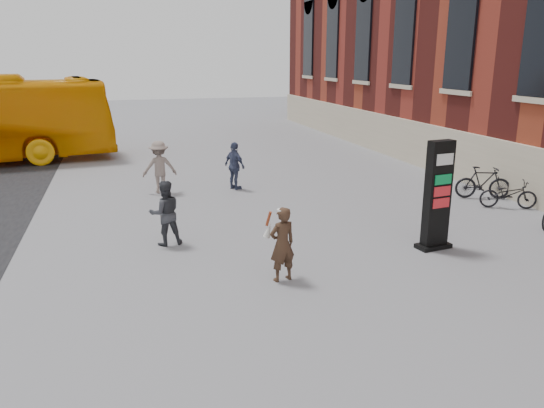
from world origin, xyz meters
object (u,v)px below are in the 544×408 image
object	(u,v)px
woman	(282,243)
pedestrian_b	(159,167)
bike_6	(508,194)
bike_7	(483,183)
pedestrian_c	(235,166)
info_pylon	(437,196)
pedestrian_a	(165,213)

from	to	relation	value
woman	pedestrian_b	xyz separation A→B (m)	(-1.79, 8.06, 0.07)
pedestrian_b	woman	bearing A→B (deg)	99.80
bike_6	bike_7	distance (m)	1.20
pedestrian_c	bike_6	distance (m)	8.69
info_pylon	pedestrian_a	world-z (taller)	info_pylon
info_pylon	pedestrian_b	world-z (taller)	info_pylon
woman	pedestrian_b	world-z (taller)	pedestrian_b
info_pylon	woman	bearing A→B (deg)	-176.76
woman	pedestrian_b	distance (m)	8.26
pedestrian_a	bike_6	bearing A→B (deg)	175.65
woman	bike_6	size ratio (longest dim) A/B	0.95
info_pylon	bike_7	size ratio (longest dim) A/B	1.49
pedestrian_b	pedestrian_a	bearing A→B (deg)	84.30
woman	info_pylon	bearing A→B (deg)	177.72
pedestrian_a	pedestrian_b	bearing A→B (deg)	-99.71
pedestrian_a	pedestrian_c	xyz separation A→B (m)	(2.77, 5.02, 0.02)
pedestrian_a	pedestrian_c	world-z (taller)	pedestrian_c
pedestrian_b	bike_7	bearing A→B (deg)	157.09
info_pylon	pedestrian_c	bearing A→B (deg)	107.05
woman	pedestrian_a	size ratio (longest dim) A/B	0.98
woman	pedestrian_c	size ratio (longest dim) A/B	0.95
info_pylon	bike_6	size ratio (longest dim) A/B	1.58
info_pylon	pedestrian_c	size ratio (longest dim) A/B	1.59
pedestrian_b	pedestrian_c	distance (m)	2.51
pedestrian_a	bike_7	world-z (taller)	pedestrian_a
pedestrian_a	pedestrian_b	xyz separation A→B (m)	(0.27, 5.24, 0.08)
pedestrian_b	pedestrian_c	bearing A→B (deg)	172.06
woman	bike_6	bearing A→B (deg)	-171.86
woman	pedestrian_b	size ratio (longest dim) A/B	0.89
info_pylon	pedestrian_a	xyz separation A→B (m)	(-6.08, 2.00, -0.50)
bike_6	bike_7	size ratio (longest dim) A/B	0.95
woman	bike_7	world-z (taller)	woman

